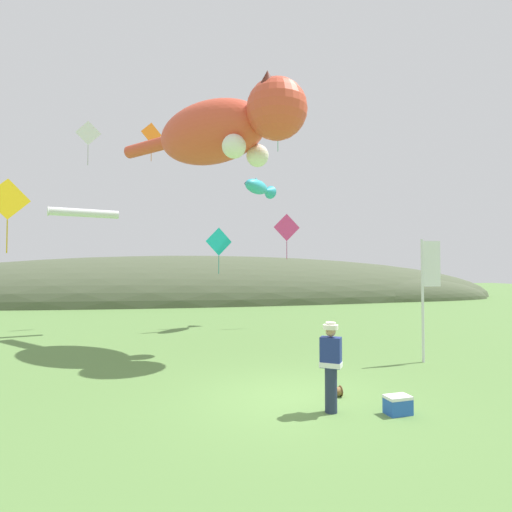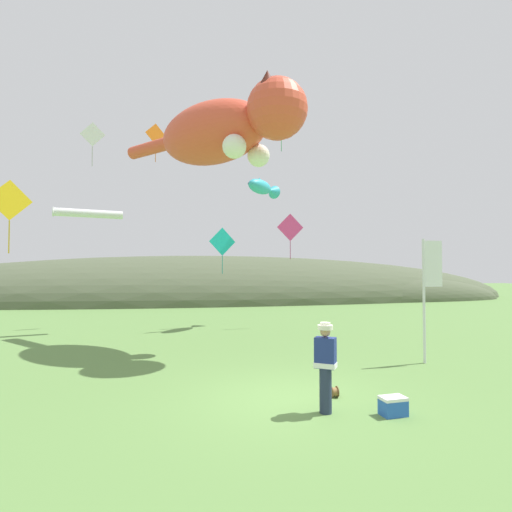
% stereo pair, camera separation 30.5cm
% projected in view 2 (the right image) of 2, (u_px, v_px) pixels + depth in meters
% --- Properties ---
extents(ground_plane, '(120.00, 120.00, 0.00)m').
position_uv_depth(ground_plane, '(290.00, 400.00, 8.64)').
color(ground_plane, '#5B8442').
extents(distant_hill_ridge, '(60.18, 15.36, 8.06)m').
position_uv_depth(distant_hill_ridge, '(221.00, 300.00, 36.54)').
color(distant_hill_ridge, '#4C563D').
rests_on(distant_hill_ridge, ground).
extents(festival_attendant, '(0.49, 0.45, 1.77)m').
position_uv_depth(festival_attendant, '(325.00, 364.00, 7.87)').
color(festival_attendant, '#232D47').
rests_on(festival_attendant, ground).
extents(kite_spool, '(0.14, 0.24, 0.24)m').
position_uv_depth(kite_spool, '(334.00, 392.00, 8.80)').
color(kite_spool, olive).
rests_on(kite_spool, ground).
extents(picnic_cooler, '(0.52, 0.37, 0.36)m').
position_uv_depth(picnic_cooler, '(393.00, 406.00, 7.72)').
color(picnic_cooler, blue).
rests_on(picnic_cooler, ground).
extents(festival_banner_pole, '(0.66, 0.08, 3.74)m').
position_uv_depth(festival_banner_pole, '(429.00, 282.00, 12.09)').
color(festival_banner_pole, silver).
rests_on(festival_banner_pole, ground).
extents(kite_giant_cat, '(6.46, 6.91, 2.66)m').
position_uv_depth(kite_giant_cat, '(225.00, 130.00, 14.51)').
color(kite_giant_cat, '#E04C33').
extents(kite_fish_windsock, '(2.22, 2.50, 0.81)m').
position_uv_depth(kite_fish_windsock, '(263.00, 188.00, 20.18)').
color(kite_fish_windsock, '#33B2CC').
extents(kite_tube_streamer, '(2.90, 1.13, 0.44)m').
position_uv_depth(kite_tube_streamer, '(88.00, 213.00, 17.78)').
color(kite_tube_streamer, white).
extents(kite_diamond_teal, '(1.34, 0.42, 2.30)m').
position_uv_depth(kite_diamond_teal, '(222.00, 242.00, 19.73)').
color(kite_diamond_teal, '#19BFBF').
extents(kite_diamond_white, '(1.08, 0.04, 1.98)m').
position_uv_depth(kite_diamond_white, '(92.00, 135.00, 17.73)').
color(kite_diamond_white, white).
extents(kite_diamond_pink, '(1.37, 0.08, 2.27)m').
position_uv_depth(kite_diamond_pink, '(290.00, 228.00, 19.80)').
color(kite_diamond_pink, '#E53F8C').
extents(kite_diamond_green, '(1.23, 0.57, 2.24)m').
position_uv_depth(kite_diamond_green, '(281.00, 121.00, 20.12)').
color(kite_diamond_green, green).
extents(kite_diamond_gold, '(0.98, 0.57, 2.02)m').
position_uv_depth(kite_diamond_gold, '(10.00, 201.00, 10.91)').
color(kite_diamond_gold, yellow).
extents(kite_diamond_orange, '(1.02, 0.49, 2.02)m').
position_uv_depth(kite_diamond_orange, '(156.00, 135.00, 20.78)').
color(kite_diamond_orange, orange).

